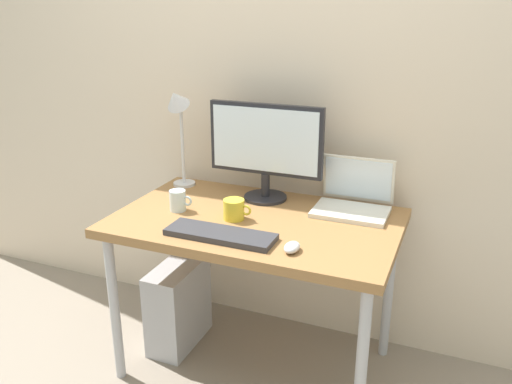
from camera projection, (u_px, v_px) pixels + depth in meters
ground_plane at (256, 364)px, 2.52m from camera, size 6.00×6.00×0.00m
back_wall at (291, 75)px, 2.46m from camera, size 4.40×0.04×2.60m
desk at (256, 233)px, 2.29m from camera, size 1.20×0.74×0.75m
monitor at (265, 146)px, 2.41m from camera, size 0.54×0.20×0.45m
laptop at (354, 198)px, 2.34m from camera, size 0.32×0.26×0.23m
desk_lamp at (178, 115)px, 2.53m from camera, size 0.11×0.16×0.50m
keyboard at (220, 234)px, 2.08m from camera, size 0.44×0.14×0.02m
mouse at (292, 247)px, 1.96m from camera, size 0.06×0.09×0.03m
coffee_mug at (234, 209)px, 2.25m from camera, size 0.12×0.09×0.09m
glass_cup at (178, 200)px, 2.34m from camera, size 0.11×0.07×0.09m
computer_tower at (178, 305)px, 2.62m from camera, size 0.18×0.36×0.42m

